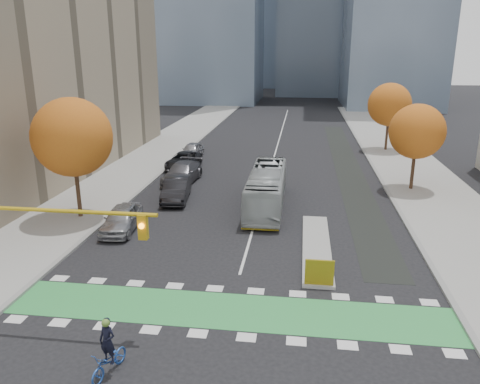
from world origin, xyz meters
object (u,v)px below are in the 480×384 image
(tree_east_near, at_px, (417,132))
(parked_car_d, at_px, (183,161))
(parked_car_a, at_px, (122,219))
(parked_car_e, at_px, (192,150))
(hazard_board, at_px, (319,272))
(cyclist, at_px, (109,356))
(bus, at_px, (267,188))
(tree_west, at_px, (72,137))
(traffic_signal_west, at_px, (25,234))
(parked_car_c, at_px, (182,173))
(parked_car_b, at_px, (176,190))
(tree_east_far, at_px, (390,105))

(tree_east_near, height_order, parked_car_d, tree_east_near)
(parked_car_a, height_order, parked_car_e, parked_car_a)
(parked_car_a, xyz_separation_m, parked_car_d, (-0.18, 16.64, -0.04))
(hazard_board, relative_size, parked_car_e, 0.31)
(cyclist, distance_m, bus, 19.68)
(hazard_board, xyz_separation_m, cyclist, (-7.56, -7.42, -0.06))
(parked_car_d, bearing_deg, parked_car_a, -86.01)
(tree_east_near, relative_size, cyclist, 3.19)
(bus, bearing_deg, tree_west, -162.44)
(traffic_signal_west, xyz_separation_m, parked_car_c, (0.63, 22.30, -3.17))
(parked_car_a, xyz_separation_m, parked_car_e, (-0.51, 21.64, -0.04))
(hazard_board, relative_size, parked_car_d, 0.25)
(parked_car_b, bearing_deg, parked_car_c, 91.73)
(hazard_board, height_order, tree_east_far, tree_east_far)
(tree_east_near, xyz_separation_m, traffic_signal_west, (-19.93, -22.51, -0.83))
(hazard_board, height_order, traffic_signal_west, traffic_signal_west)
(parked_car_c, xyz_separation_m, parked_car_d, (-1.17, 5.00, -0.09))
(bus, bearing_deg, parked_car_a, -146.49)
(parked_car_b, xyz_separation_m, parked_car_d, (-1.96, 10.00, -0.08))
(cyclist, height_order, parked_car_c, cyclist)
(hazard_board, bearing_deg, tree_west, 154.01)
(tree_east_near, bearing_deg, parked_car_a, -149.69)
(tree_east_far, xyz_separation_m, parked_car_b, (-19.00, -21.21, -4.39))
(hazard_board, distance_m, tree_west, 18.44)
(tree_east_far, distance_m, parked_car_d, 24.19)
(hazard_board, height_order, parked_car_a, parked_car_a)
(hazard_board, xyz_separation_m, parked_car_d, (-12.46, 22.59, -0.03))
(parked_car_e, bearing_deg, bus, -55.03)
(tree_east_near, relative_size, parked_car_e, 1.57)
(traffic_signal_west, distance_m, bus, 18.73)
(parked_car_b, xyz_separation_m, parked_car_c, (-0.80, 5.00, 0.01))
(tree_west, relative_size, parked_car_c, 1.39)
(tree_west, bearing_deg, tree_east_far, 46.70)
(parked_car_b, bearing_deg, traffic_signal_west, -102.07)
(bus, height_order, parked_car_c, bus)
(tree_west, height_order, parked_car_c, tree_west)
(tree_east_near, relative_size, parked_car_a, 1.50)
(bus, xyz_separation_m, parked_car_e, (-9.30, 15.77, -0.68))
(parked_car_c, relative_size, parked_car_d, 1.07)
(bus, relative_size, parked_car_c, 1.76)
(tree_west, xyz_separation_m, parked_car_d, (3.54, 14.79, -4.85))
(bus, distance_m, parked_car_d, 14.04)
(parked_car_b, height_order, parked_car_d, parked_car_b)
(tree_east_near, distance_m, parked_car_b, 19.63)
(tree_west, height_order, tree_east_far, tree_west)
(tree_east_far, relative_size, traffic_signal_west, 0.90)
(traffic_signal_west, relative_size, bus, 0.82)
(cyclist, relative_size, parked_car_b, 0.43)
(hazard_board, relative_size, cyclist, 0.63)
(parked_car_d, bearing_deg, parked_car_b, -75.53)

